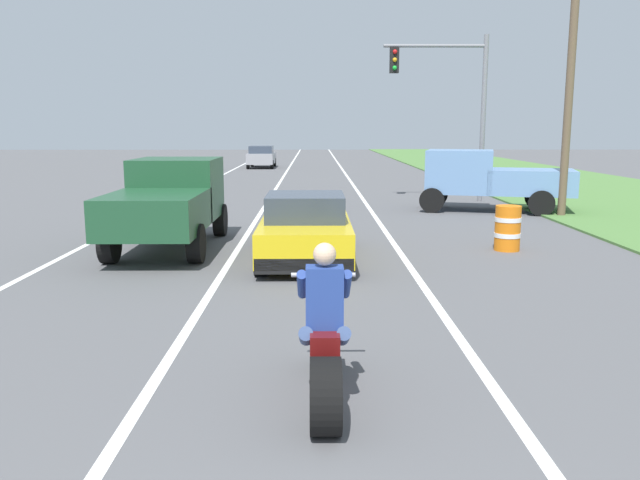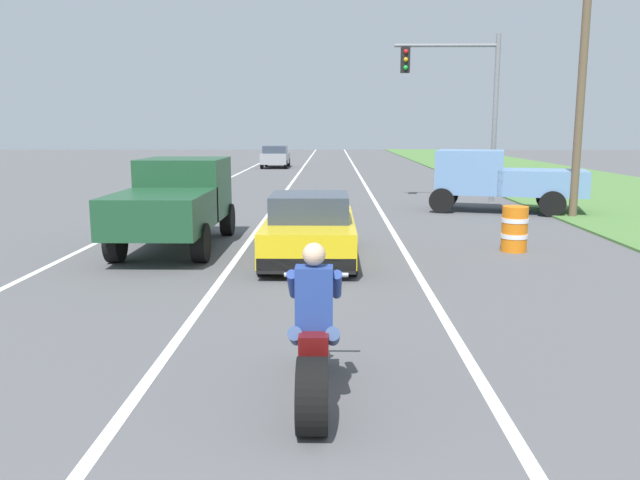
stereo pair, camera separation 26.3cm
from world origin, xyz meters
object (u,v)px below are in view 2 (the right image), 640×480
Objects in this scene: motorcycle_with_rider at (314,347)px; distant_car_far_ahead at (275,156)px; pickup_truck_right_shoulder_light_blue at (499,178)px; pickup_truck_left_lane_dark_green at (176,199)px; traffic_light_mast_near at (465,93)px; construction_barrel_nearest at (515,229)px; sports_car_yellow at (310,229)px.

motorcycle_with_rider is 38.38m from distant_car_far_ahead.
motorcycle_with_rider is 0.43× the size of pickup_truck_right_shoulder_light_blue.
pickup_truck_left_lane_dark_green is 0.80× the size of traffic_light_mast_near.
motorcycle_with_rider reaches higher than construction_barrel_nearest.
pickup_truck_right_shoulder_light_blue is 1.29× the size of distant_car_far_ahead.
pickup_truck_right_shoulder_light_blue is (8.95, 6.54, 0.00)m from pickup_truck_left_lane_dark_green.
pickup_truck_left_lane_dark_green is at bearing 177.56° from construction_barrel_nearest.
pickup_truck_right_shoulder_light_blue is at bearing -77.80° from traffic_light_mast_near.
sports_car_yellow is (-0.28, 7.10, 0.04)m from motorcycle_with_rider.
construction_barrel_nearest is (4.48, 0.90, -0.13)m from sports_car_yellow.
construction_barrel_nearest is at bearing 62.29° from motorcycle_with_rider.
pickup_truck_right_shoulder_light_blue reaches higher than motorcycle_with_rider.
construction_barrel_nearest is 31.22m from distant_car_far_ahead.
pickup_truck_right_shoulder_light_blue is 4.08m from traffic_light_mast_near.
traffic_light_mast_near is (5.26, 10.63, 3.31)m from sports_car_yellow.
pickup_truck_right_shoulder_light_blue is at bearing 69.33° from motorcycle_with_rider.
traffic_light_mast_near reaches higher than distant_car_far_ahead.
traffic_light_mast_near reaches higher than motorcycle_with_rider.
motorcycle_with_rider is at bearing -105.71° from traffic_light_mast_near.
motorcycle_with_rider is at bearing -87.76° from sports_car_yellow.
pickup_truck_right_shoulder_light_blue is 25.13m from distant_car_far_ahead.
pickup_truck_right_shoulder_light_blue is at bearing -68.25° from distant_car_far_ahead.
distant_car_far_ahead is at bearing 113.01° from traffic_light_mast_near.
distant_car_far_ahead is (-0.36, 29.88, -0.33)m from pickup_truck_left_lane_dark_green.
pickup_truck_left_lane_dark_green is 7.58m from construction_barrel_nearest.
construction_barrel_nearest is at bearing 11.33° from sports_car_yellow.
pickup_truck_right_shoulder_light_blue is at bearing 52.84° from sports_car_yellow.
pickup_truck_left_lane_dark_green reaches higher than distant_car_far_ahead.
traffic_light_mast_near is at bearing 102.20° from pickup_truck_right_shoulder_light_blue.
sports_car_yellow is 0.72× the size of traffic_light_mast_near.
pickup_truck_left_lane_dark_green is (-3.07, 1.22, 0.48)m from sports_car_yellow.
distant_car_far_ahead is (-7.90, 30.20, 0.27)m from construction_barrel_nearest.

